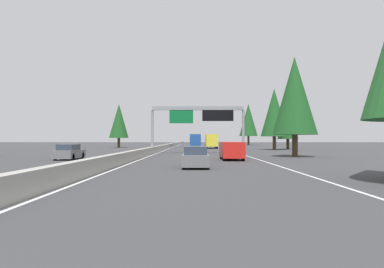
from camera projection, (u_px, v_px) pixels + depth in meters
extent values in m
plane|color=#38383A|center=(164.00, 150.00, 62.68)|extent=(320.00, 320.00, 0.00)
cube|color=#9E9B93|center=(170.00, 146.00, 82.68)|extent=(180.00, 0.56, 0.90)
cube|color=silver|center=(224.00, 149.00, 72.60)|extent=(160.00, 0.16, 0.01)
cube|color=silver|center=(169.00, 149.00, 72.68)|extent=(160.00, 0.16, 0.01)
cylinder|color=gray|center=(152.00, 132.00, 47.61)|extent=(0.36, 0.36, 5.89)
cylinder|color=gray|center=(243.00, 132.00, 47.53)|extent=(0.36, 0.36, 5.89)
cube|color=gray|center=(198.00, 108.00, 47.62)|extent=(0.50, 12.32, 0.50)
cube|color=#0C602D|center=(181.00, 116.00, 47.46)|extent=(0.12, 3.20, 1.90)
cube|color=black|center=(218.00, 116.00, 47.43)|extent=(0.16, 4.20, 1.50)
cube|color=slate|center=(196.00, 160.00, 24.39)|extent=(4.40, 1.80, 0.76)
cube|color=#2D3847|center=(196.00, 150.00, 24.18)|extent=(2.46, 1.51, 0.56)
cylinder|color=black|center=(185.00, 161.00, 25.80)|extent=(0.64, 0.22, 0.64)
cylinder|color=black|center=(206.00, 161.00, 25.79)|extent=(0.64, 0.22, 0.64)
cylinder|color=black|center=(183.00, 164.00, 22.98)|extent=(0.64, 0.22, 0.64)
cylinder|color=black|center=(208.00, 164.00, 22.97)|extent=(0.64, 0.22, 0.64)
cube|color=red|center=(232.00, 150.00, 33.28)|extent=(5.00, 1.95, 1.44)
cube|color=#2D3847|center=(234.00, 147.00, 30.98)|extent=(0.08, 1.48, 0.56)
cylinder|color=black|center=(221.00, 155.00, 34.98)|extent=(0.70, 0.24, 0.70)
cylinder|color=black|center=(238.00, 155.00, 34.96)|extent=(0.70, 0.24, 0.70)
cylinder|color=black|center=(224.00, 157.00, 31.58)|extent=(0.70, 0.24, 0.70)
cylinder|color=black|center=(243.00, 157.00, 31.57)|extent=(0.70, 0.24, 0.70)
cube|color=gold|center=(211.00, 140.00, 73.69)|extent=(6.12, 2.40, 2.50)
cube|color=white|center=(211.00, 142.00, 77.93)|extent=(2.38, 2.30, 1.90)
cylinder|color=black|center=(206.00, 146.00, 77.76)|extent=(0.90, 0.28, 0.90)
cylinder|color=black|center=(215.00, 146.00, 77.74)|extent=(0.90, 0.28, 0.90)
cylinder|color=black|center=(207.00, 146.00, 71.98)|extent=(0.90, 0.28, 0.90)
cylinder|color=black|center=(217.00, 146.00, 71.96)|extent=(0.90, 0.28, 0.90)
cube|color=#1E4793|center=(195.00, 140.00, 84.98)|extent=(11.50, 2.50, 2.90)
cube|color=#2D3847|center=(195.00, 139.00, 84.98)|extent=(11.04, 2.55, 0.84)
cylinder|color=black|center=(191.00, 145.00, 88.99)|extent=(1.00, 0.30, 1.00)
cylinder|color=black|center=(200.00, 145.00, 88.98)|extent=(1.00, 0.30, 1.00)
cylinder|color=black|center=(191.00, 145.00, 80.94)|extent=(1.00, 0.30, 1.00)
cylinder|color=black|center=(200.00, 145.00, 80.93)|extent=(1.00, 0.30, 1.00)
cube|color=slate|center=(69.00, 154.00, 33.94)|extent=(4.40, 1.80, 0.76)
cube|color=#2D3847|center=(69.00, 147.00, 33.73)|extent=(2.46, 1.51, 0.56)
cylinder|color=black|center=(66.00, 155.00, 35.35)|extent=(0.64, 0.22, 0.64)
cylinder|color=black|center=(82.00, 155.00, 35.34)|extent=(0.64, 0.22, 0.64)
cylinder|color=black|center=(55.00, 157.00, 32.53)|extent=(0.64, 0.22, 0.64)
cylinder|color=black|center=(72.00, 157.00, 32.52)|extent=(0.64, 0.22, 0.64)
cylinder|color=#4C3823|center=(295.00, 146.00, 39.18)|extent=(0.63, 0.63, 2.46)
cone|color=#194C1E|center=(295.00, 96.00, 39.26)|extent=(4.92, 4.92, 8.73)
cylinder|color=#4C3823|center=(274.00, 143.00, 64.46)|extent=(0.63, 0.63, 2.47)
cone|color=#194C1E|center=(274.00, 112.00, 64.55)|extent=(4.95, 4.95, 8.77)
cylinder|color=#4C3823|center=(288.00, 144.00, 67.61)|extent=(0.58, 0.58, 2.00)
cone|color=#194C1E|center=(288.00, 121.00, 67.68)|extent=(3.99, 3.99, 7.08)
cylinder|color=#4C3823|center=(248.00, 140.00, 116.18)|extent=(0.69, 0.69, 3.00)
cone|color=#194C1E|center=(248.00, 120.00, 116.28)|extent=(6.00, 6.00, 10.63)
cylinder|color=#4C3823|center=(119.00, 143.00, 82.06)|extent=(0.60, 0.60, 2.24)
cone|color=#194C1E|center=(119.00, 121.00, 82.13)|extent=(4.49, 4.49, 7.96)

